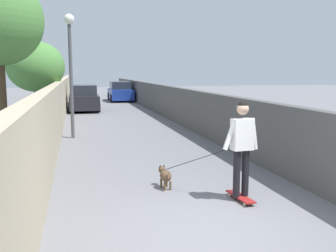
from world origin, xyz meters
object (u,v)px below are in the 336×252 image
object	(u,v)px
tree_left_mid	(36,67)
car_near	(84,99)
lamp_post	(70,54)
car_far	(120,92)
dog	(165,175)
skateboard	(240,197)
person_skateboarder	(242,141)

from	to	relation	value
tree_left_mid	car_near	world-z (taller)	tree_left_mid
lamp_post	car_near	world-z (taller)	lamp_post
tree_left_mid	car_far	distance (m)	13.94
lamp_post	dog	bearing A→B (deg)	-164.20
lamp_post	skateboard	size ratio (longest dim) A/B	5.30
person_skateboarder	car_far	world-z (taller)	person_skateboarder
person_skateboarder	car_near	size ratio (longest dim) A/B	0.40
tree_left_mid	dog	world-z (taller)	tree_left_mid
tree_left_mid	car_near	bearing A→B (deg)	-19.74
skateboard	person_skateboarder	xyz separation A→B (m)	(-0.00, 0.00, 1.05)
person_skateboarder	dog	world-z (taller)	person_skateboarder
skateboard	car_near	xyz separation A→B (m)	(17.68, 2.45, 0.65)
skateboard	car_far	size ratio (longest dim) A/B	0.20
skateboard	dog	distance (m)	1.60
lamp_post	person_skateboarder	size ratio (longest dim) A/B	2.46
tree_left_mid	lamp_post	world-z (taller)	lamp_post
car_near	car_far	distance (m)	7.48
car_far	dog	bearing A→B (deg)	175.79
person_skateboarder	car_far	bearing A→B (deg)	-1.28
car_far	lamp_post	bearing A→B (deg)	167.95
tree_left_mid	car_near	size ratio (longest dim) A/B	0.84
lamp_post	person_skateboarder	world-z (taller)	lamp_post
lamp_post	dog	size ratio (longest dim) A/B	3.21
skateboard	person_skateboarder	size ratio (longest dim) A/B	0.47
tree_left_mid	skateboard	world-z (taller)	tree_left_mid
tree_left_mid	lamp_post	size ratio (longest dim) A/B	0.85
skateboard	dog	size ratio (longest dim) A/B	0.61
skateboard	lamp_post	bearing A→B (deg)	21.71
car_near	car_far	world-z (taller)	same
lamp_post	car_near	size ratio (longest dim) A/B	0.99
tree_left_mid	lamp_post	distance (m)	4.35
car_far	car_near	bearing A→B (deg)	156.37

